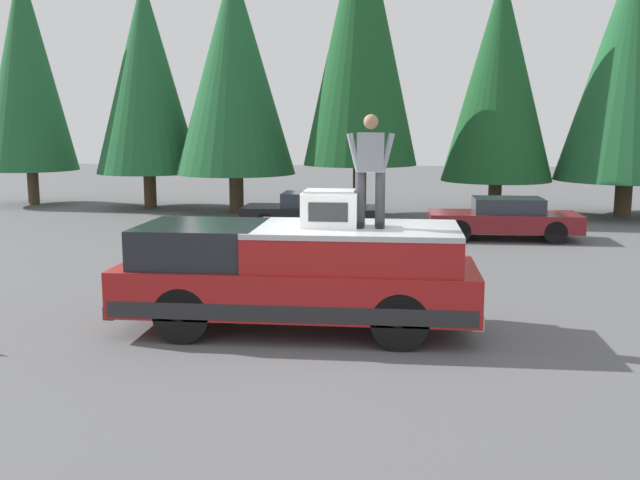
{
  "coord_description": "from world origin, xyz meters",
  "views": [
    {
      "loc": [
        -10.66,
        -1.16,
        3.21
      ],
      "look_at": [
        0.77,
        0.08,
        1.35
      ],
      "focal_mm": 40.63,
      "sensor_mm": 36.0,
      "label": 1
    }
  ],
  "objects_px": {
    "compressor_unit": "(330,209)",
    "parked_car_maroon": "(504,218)",
    "person_on_truck_bed": "(370,168)",
    "pickup_truck": "(298,275)",
    "parked_car_black": "(312,212)"
  },
  "relations": [
    {
      "from": "pickup_truck",
      "to": "compressor_unit",
      "type": "distance_m",
      "value": 1.17
    },
    {
      "from": "parked_car_maroon",
      "to": "compressor_unit",
      "type": "bearing_deg",
      "value": 157.39
    },
    {
      "from": "parked_car_maroon",
      "to": "parked_car_black",
      "type": "relative_size",
      "value": 1.0
    },
    {
      "from": "compressor_unit",
      "to": "parked_car_maroon",
      "type": "relative_size",
      "value": 0.2
    },
    {
      "from": "compressor_unit",
      "to": "person_on_truck_bed",
      "type": "bearing_deg",
      "value": -93.11
    },
    {
      "from": "person_on_truck_bed",
      "to": "parked_car_black",
      "type": "bearing_deg",
      "value": 11.49
    },
    {
      "from": "pickup_truck",
      "to": "person_on_truck_bed",
      "type": "bearing_deg",
      "value": -93.9
    },
    {
      "from": "pickup_truck",
      "to": "person_on_truck_bed",
      "type": "xyz_separation_m",
      "value": [
        -0.08,
        -1.11,
        1.68
      ]
    },
    {
      "from": "person_on_truck_bed",
      "to": "parked_car_maroon",
      "type": "height_order",
      "value": "person_on_truck_bed"
    },
    {
      "from": "person_on_truck_bed",
      "to": "parked_car_black",
      "type": "relative_size",
      "value": 0.41
    },
    {
      "from": "compressor_unit",
      "to": "person_on_truck_bed",
      "type": "height_order",
      "value": "person_on_truck_bed"
    },
    {
      "from": "compressor_unit",
      "to": "parked_car_black",
      "type": "height_order",
      "value": "compressor_unit"
    },
    {
      "from": "pickup_truck",
      "to": "compressor_unit",
      "type": "relative_size",
      "value": 6.6
    },
    {
      "from": "parked_car_maroon",
      "to": "parked_car_black",
      "type": "bearing_deg",
      "value": 80.3
    },
    {
      "from": "pickup_truck",
      "to": "compressor_unit",
      "type": "bearing_deg",
      "value": -94.84
    }
  ]
}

